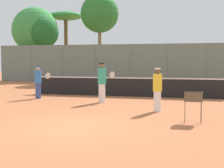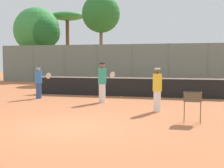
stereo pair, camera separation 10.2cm
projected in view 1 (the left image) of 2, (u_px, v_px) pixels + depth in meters
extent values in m
plane|color=#B7663D|center=(68.00, 128.00, 9.29)|extent=(80.00, 80.00, 0.00)
cylinder|color=#26592D|center=(38.00, 85.00, 18.78)|extent=(0.10, 0.10, 1.07)
cube|color=black|center=(125.00, 87.00, 17.47)|extent=(10.80, 0.01, 1.01)
cube|color=white|center=(125.00, 78.00, 17.43)|extent=(10.80, 0.02, 0.06)
cylinder|color=slate|center=(2.00, 63.00, 30.57)|extent=(0.08, 0.08, 3.47)
cylinder|color=slate|center=(31.00, 64.00, 29.79)|extent=(0.08, 0.08, 3.47)
cylinder|color=slate|center=(63.00, 64.00, 29.02)|extent=(0.08, 0.08, 3.47)
cylinder|color=slate|center=(96.00, 64.00, 28.24)|extent=(0.08, 0.08, 3.47)
cylinder|color=slate|center=(130.00, 64.00, 27.47)|extent=(0.08, 0.08, 3.47)
cylinder|color=slate|center=(167.00, 64.00, 26.70)|extent=(0.08, 0.08, 3.47)
cylinder|color=slate|center=(206.00, 64.00, 25.92)|extent=(0.08, 0.08, 3.47)
cube|color=slate|center=(149.00, 64.00, 27.08)|extent=(28.88, 0.01, 3.47)
cylinder|color=brown|center=(100.00, 53.00, 30.25)|extent=(0.31, 0.31, 5.43)
sphere|color=#28722D|center=(100.00, 14.00, 29.96)|extent=(3.68, 3.68, 3.68)
cylinder|color=brown|center=(36.00, 62.00, 32.71)|extent=(0.56, 0.56, 3.74)
sphere|color=#388E42|center=(35.00, 30.00, 32.47)|extent=(4.77, 4.77, 4.77)
cylinder|color=brown|center=(44.00, 61.00, 31.56)|extent=(0.50, 0.50, 3.94)
sphere|color=#1E6028|center=(44.00, 32.00, 31.35)|extent=(3.06, 3.06, 3.06)
cylinder|color=brown|center=(66.00, 49.00, 35.09)|extent=(0.40, 0.40, 6.53)
ellipsoid|color=#388E42|center=(66.00, 16.00, 34.82)|extent=(3.71, 3.71, 0.93)
cylinder|color=#334C8C|center=(38.00, 91.00, 16.55)|extent=(0.29, 0.29, 0.81)
cylinder|color=blue|center=(38.00, 77.00, 16.49)|extent=(0.35, 0.35, 0.67)
sphere|color=#DBB28C|center=(38.00, 68.00, 16.46)|extent=(0.22, 0.22, 0.22)
cylinder|color=#2659B2|center=(38.00, 67.00, 16.45)|extent=(0.23, 0.23, 0.05)
cylinder|color=black|center=(45.00, 80.00, 16.66)|extent=(0.13, 0.12, 0.27)
ellipsoid|color=silver|center=(48.00, 76.00, 16.73)|extent=(0.32, 0.28, 0.43)
cylinder|color=white|center=(157.00, 101.00, 12.28)|extent=(0.29, 0.29, 0.81)
cylinder|color=yellow|center=(157.00, 82.00, 12.22)|extent=(0.35, 0.35, 0.68)
sphere|color=brown|center=(158.00, 71.00, 12.19)|extent=(0.22, 0.22, 0.22)
cylinder|color=white|center=(158.00, 69.00, 12.18)|extent=(0.23, 0.23, 0.05)
cylinder|color=black|center=(159.00, 86.00, 12.57)|extent=(0.04, 0.15, 0.27)
ellipsoid|color=silver|center=(160.00, 80.00, 12.72)|extent=(0.07, 0.40, 0.43)
cylinder|color=white|center=(102.00, 93.00, 14.95)|extent=(0.32, 0.32, 0.90)
cylinder|color=teal|center=(102.00, 76.00, 14.89)|extent=(0.39, 0.39, 0.75)
sphere|color=#8C6647|center=(102.00, 66.00, 14.85)|extent=(0.24, 0.24, 0.24)
cylinder|color=black|center=(102.00, 63.00, 14.84)|extent=(0.26, 0.26, 0.06)
cylinder|color=black|center=(109.00, 80.00, 15.09)|extent=(0.12, 0.12, 0.27)
ellipsoid|color=silver|center=(112.00, 75.00, 15.17)|extent=(0.30, 0.30, 0.43)
cylinder|color=brown|center=(185.00, 112.00, 9.98)|extent=(0.02, 0.02, 0.69)
cylinder|color=brown|center=(201.00, 113.00, 9.85)|extent=(0.02, 0.02, 0.69)
cylinder|color=brown|center=(185.00, 111.00, 10.32)|extent=(0.02, 0.02, 0.69)
cylinder|color=brown|center=(201.00, 111.00, 10.20)|extent=(0.02, 0.02, 0.69)
cube|color=brown|center=(193.00, 101.00, 10.06)|extent=(0.55, 0.40, 0.01)
cube|color=brown|center=(193.00, 97.00, 9.86)|extent=(0.55, 0.01, 0.30)
cube|color=brown|center=(193.00, 96.00, 10.25)|extent=(0.55, 0.01, 0.30)
cube|color=brown|center=(185.00, 96.00, 10.12)|extent=(0.01, 0.40, 0.30)
cube|color=brown|center=(202.00, 97.00, 9.99)|extent=(0.01, 0.40, 0.30)
sphere|color=#D1E54C|center=(194.00, 99.00, 9.91)|extent=(0.07, 0.07, 0.07)
sphere|color=#D1E54C|center=(192.00, 98.00, 10.11)|extent=(0.07, 0.07, 0.07)
sphere|color=#D1E54C|center=(194.00, 100.00, 10.15)|extent=(0.07, 0.07, 0.07)
sphere|color=#D1E54C|center=(197.00, 100.00, 10.06)|extent=(0.07, 0.07, 0.07)
sphere|color=#D1E54C|center=(187.00, 98.00, 10.14)|extent=(0.07, 0.07, 0.07)
sphere|color=#D1E54C|center=(198.00, 98.00, 10.04)|extent=(0.07, 0.07, 0.07)
sphere|color=#D1E54C|center=(199.00, 100.00, 10.03)|extent=(0.07, 0.07, 0.07)
sphere|color=#D1E54C|center=(192.00, 98.00, 10.12)|extent=(0.07, 0.07, 0.07)
sphere|color=#D1E54C|center=(190.00, 98.00, 9.99)|extent=(0.07, 0.07, 0.07)
sphere|color=#D1E54C|center=(31.00, 96.00, 17.55)|extent=(0.07, 0.07, 0.07)
sphere|color=#D1E54C|center=(121.00, 97.00, 17.15)|extent=(0.07, 0.07, 0.07)
cube|color=#3F4C8C|center=(102.00, 76.00, 31.46)|extent=(4.20, 1.70, 0.90)
cube|color=#33383D|center=(100.00, 68.00, 31.45)|extent=(2.20, 1.50, 0.70)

